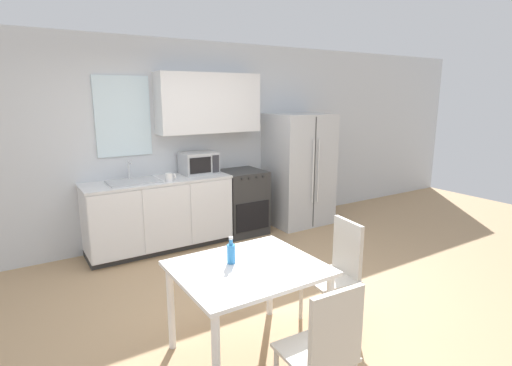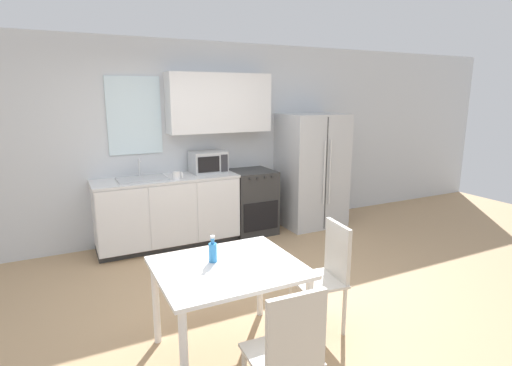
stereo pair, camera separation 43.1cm
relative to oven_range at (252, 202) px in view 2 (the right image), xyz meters
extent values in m
plane|color=tan|center=(-1.02, -1.82, -0.46)|extent=(12.00, 12.00, 0.00)
cube|color=silver|center=(-1.02, 0.34, 0.89)|extent=(12.00, 0.06, 2.70)
cube|color=silver|center=(-1.53, 0.30, 1.26)|extent=(0.68, 0.04, 0.99)
cube|color=white|center=(-0.41, 0.15, 1.41)|extent=(1.44, 0.32, 0.79)
cube|color=#333333|center=(-1.23, 0.04, -0.42)|extent=(1.83, 0.53, 0.08)
cube|color=white|center=(-1.23, 0.01, 0.03)|extent=(1.83, 0.59, 0.82)
cube|color=white|center=(-1.84, -0.29, 0.03)|extent=(0.59, 0.01, 0.80)
cube|color=white|center=(-1.23, -0.29, 0.03)|extent=(0.59, 0.01, 0.80)
cube|color=white|center=(-0.62, -0.29, 0.03)|extent=(0.59, 0.01, 0.80)
cube|color=silver|center=(-1.23, 0.01, 0.46)|extent=(1.85, 0.61, 0.03)
cube|color=#2D2D2D|center=(0.00, 0.00, 0.00)|extent=(0.61, 0.61, 0.92)
cube|color=black|center=(0.00, -0.31, -0.14)|extent=(0.53, 0.01, 0.41)
cylinder|color=#262626|center=(-0.17, -0.31, 0.41)|extent=(0.03, 0.02, 0.03)
cylinder|color=#262626|center=(-0.06, -0.31, 0.41)|extent=(0.03, 0.02, 0.03)
cylinder|color=#262626|center=(0.06, -0.31, 0.41)|extent=(0.03, 0.02, 0.03)
cylinder|color=#262626|center=(0.17, -0.31, 0.41)|extent=(0.03, 0.02, 0.03)
cube|color=silver|center=(0.99, -0.06, 0.39)|extent=(0.93, 0.74, 1.71)
cube|color=#3F3F3F|center=(0.99, -0.44, 0.39)|extent=(0.01, 0.01, 1.65)
cylinder|color=silver|center=(0.94, -0.46, 0.43)|extent=(0.02, 0.02, 0.94)
cylinder|color=silver|center=(1.04, -0.46, 0.43)|extent=(0.02, 0.02, 0.94)
cube|color=#B7BABC|center=(-1.53, 0.01, 0.48)|extent=(0.61, 0.43, 0.02)
cylinder|color=silver|center=(-1.53, 0.18, 0.60)|extent=(0.02, 0.02, 0.22)
cylinder|color=silver|center=(-1.53, 0.11, 0.70)|extent=(0.02, 0.14, 0.02)
cube|color=#B7BABC|center=(-0.62, 0.09, 0.62)|extent=(0.47, 0.36, 0.29)
cube|color=black|center=(-0.68, -0.09, 0.62)|extent=(0.30, 0.01, 0.21)
cube|color=#2D2D33|center=(-0.45, -0.09, 0.62)|extent=(0.09, 0.01, 0.23)
cylinder|color=white|center=(-1.15, -0.18, 0.52)|extent=(0.09, 0.09, 0.10)
torus|color=white|center=(-1.07, -0.18, 0.53)|extent=(0.02, 0.08, 0.08)
cube|color=white|center=(-1.40, -2.48, 0.26)|extent=(1.06, 0.91, 0.03)
cylinder|color=white|center=(-1.87, -2.87, -0.11)|extent=(0.06, 0.06, 0.70)
cylinder|color=white|center=(-0.93, -2.87, -0.11)|extent=(0.06, 0.06, 0.70)
cylinder|color=white|center=(-1.87, -2.09, -0.11)|extent=(0.06, 0.06, 0.70)
cylinder|color=white|center=(-0.93, -2.09, -0.11)|extent=(0.06, 0.06, 0.70)
cube|color=beige|center=(-1.36, -3.21, -0.02)|extent=(0.42, 0.42, 0.02)
cube|color=beige|center=(-1.37, -3.39, 0.23)|extent=(0.37, 0.05, 0.48)
cylinder|color=beige|center=(-1.18, -3.05, -0.25)|extent=(0.03, 0.03, 0.43)
cube|color=beige|center=(-0.59, -2.49, -0.02)|extent=(0.45, 0.45, 0.02)
cube|color=beige|center=(-0.41, -2.52, 0.23)|extent=(0.08, 0.37, 0.48)
cylinder|color=beige|center=(-0.78, -2.64, -0.25)|extent=(0.03, 0.03, 0.43)
cylinder|color=beige|center=(-0.73, -2.30, -0.25)|extent=(0.03, 0.03, 0.43)
cylinder|color=beige|center=(-0.44, -2.68, -0.25)|extent=(0.03, 0.03, 0.43)
cylinder|color=beige|center=(-0.40, -2.35, -0.25)|extent=(0.03, 0.03, 0.43)
cylinder|color=#338CD8|center=(-1.47, -2.36, 0.35)|extent=(0.06, 0.06, 0.15)
cylinder|color=#338CD8|center=(-1.47, -2.36, 0.44)|extent=(0.03, 0.03, 0.05)
cylinder|color=white|center=(-1.47, -2.36, 0.48)|extent=(0.03, 0.03, 0.02)
camera|label=1|loc=(-2.82, -4.85, 1.52)|focal=28.00mm
camera|label=2|loc=(-2.45, -5.06, 1.52)|focal=28.00mm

